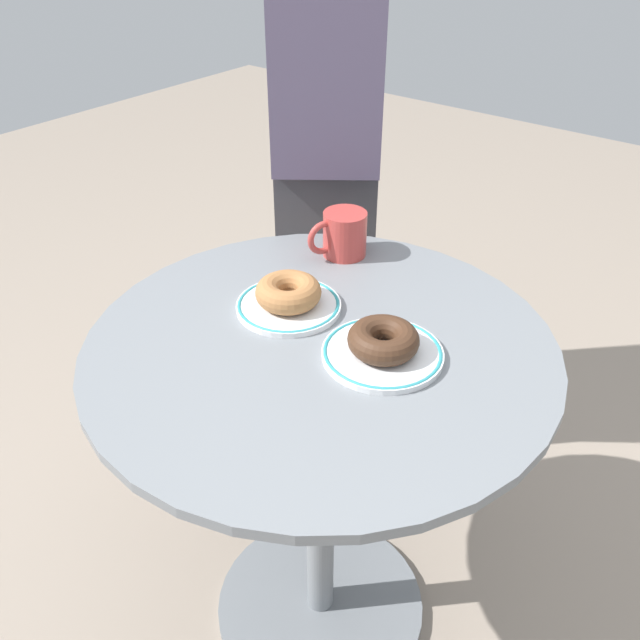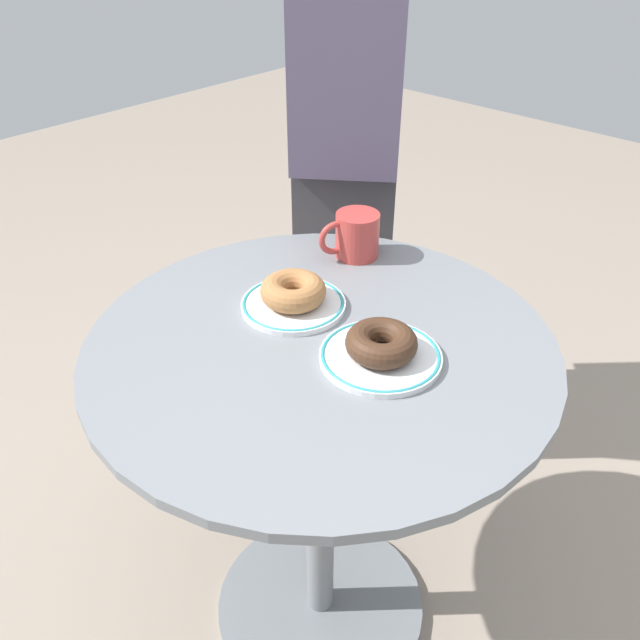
# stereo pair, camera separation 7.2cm
# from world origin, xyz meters

# --- Properties ---
(ground_plane) EXTENTS (7.00, 7.00, 0.02)m
(ground_plane) POSITION_xyz_m (0.00, 0.00, -0.01)
(ground_plane) COLOR gray
(cafe_table) EXTENTS (0.76, 0.76, 0.73)m
(cafe_table) POSITION_xyz_m (0.00, 0.00, 0.48)
(cafe_table) COLOR slate
(cafe_table) RESTS_ON ground
(plate_left) EXTENTS (0.18, 0.18, 0.01)m
(plate_left) POSITION_xyz_m (-0.10, 0.04, 0.73)
(plate_left) COLOR white
(plate_left) RESTS_ON cafe_table
(plate_right) EXTENTS (0.19, 0.19, 0.01)m
(plate_right) POSITION_xyz_m (0.10, 0.03, 0.73)
(plate_right) COLOR white
(plate_right) RESTS_ON cafe_table
(donut_cinnamon) EXTENTS (0.15, 0.15, 0.04)m
(donut_cinnamon) POSITION_xyz_m (-0.10, 0.04, 0.76)
(donut_cinnamon) COLOR #A36B3D
(donut_cinnamon) RESTS_ON plate_left
(donut_chocolate) EXTENTS (0.15, 0.15, 0.04)m
(donut_chocolate) POSITION_xyz_m (0.10, 0.03, 0.76)
(donut_chocolate) COLOR #422819
(donut_chocolate) RESTS_ON plate_right
(coffee_mug) EXTENTS (0.08, 0.12, 0.09)m
(coffee_mug) POSITION_xyz_m (-0.14, 0.25, 0.77)
(coffee_mug) COLOR #B73D38
(coffee_mug) RESTS_ON cafe_table
(person_figure) EXTENTS (0.43, 0.48, 1.63)m
(person_figure) POSITION_xyz_m (-0.38, 0.50, 0.80)
(person_figure) COLOR #3D3D42
(person_figure) RESTS_ON ground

